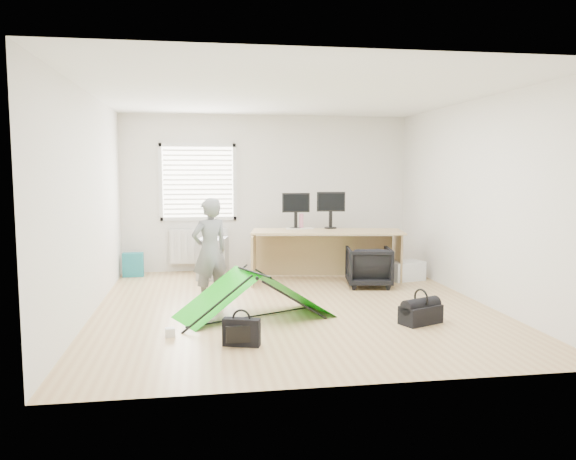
{
  "coord_description": "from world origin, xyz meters",
  "views": [
    {
      "loc": [
        -1.17,
        -7.06,
        1.77
      ],
      "look_at": [
        0.0,
        0.4,
        0.95
      ],
      "focal_mm": 35.0,
      "sensor_mm": 36.0,
      "label": 1
    }
  ],
  "objects": [
    {
      "name": "desk",
      "position": [
        0.8,
        1.52,
        0.4
      ],
      "size": [
        2.46,
        1.14,
        0.81
      ],
      "primitive_type": "cube",
      "rotation": [
        0.0,
        0.0,
        -0.17
      ],
      "color": "tan",
      "rests_on": "ground"
    },
    {
      "name": "laptop_bag",
      "position": [
        -0.78,
        -1.56,
        0.14
      ],
      "size": [
        0.39,
        0.22,
        0.28
      ],
      "primitive_type": "cube",
      "rotation": [
        0.0,
        0.0,
        -0.32
      ],
      "color": "black",
      "rests_on": "ground"
    },
    {
      "name": "monitor_left",
      "position": [
        0.35,
        1.85,
        1.02
      ],
      "size": [
        0.45,
        0.1,
        0.43
      ],
      "primitive_type": "cube",
      "rotation": [
        0.0,
        0.0,
        0.02
      ],
      "color": "black",
      "rests_on": "desk"
    },
    {
      "name": "office_chair",
      "position": [
        1.33,
        1.01,
        0.3
      ],
      "size": [
        0.75,
        0.76,
        0.61
      ],
      "primitive_type": "imported",
      "rotation": [
        0.0,
        0.0,
        2.98
      ],
      "color": "black",
      "rests_on": "ground"
    },
    {
      "name": "kite",
      "position": [
        -0.55,
        -0.5,
        0.27
      ],
      "size": [
        1.93,
        1.42,
        0.55
      ],
      "primitive_type": null,
      "rotation": [
        0.0,
        0.0,
        0.42
      ],
      "color": "#13BC11",
      "rests_on": "ground"
    },
    {
      "name": "person",
      "position": [
        -1.06,
        0.29,
        0.7
      ],
      "size": [
        0.61,
        0.53,
        1.4
      ],
      "primitive_type": "imported",
      "rotation": [
        0.0,
        0.0,
        3.6
      ],
      "color": "slate",
      "rests_on": "ground"
    },
    {
      "name": "ground",
      "position": [
        0.0,
        0.0,
        0.0
      ],
      "size": [
        5.5,
        5.5,
        0.0
      ],
      "primitive_type": "plane",
      "color": "tan",
      "rests_on": "ground"
    },
    {
      "name": "monitor_right",
      "position": [
        0.93,
        1.85,
        1.03
      ],
      "size": [
        0.47,
        0.16,
        0.44
      ],
      "primitive_type": "cube",
      "rotation": [
        0.0,
        0.0,
        -0.13
      ],
      "color": "black",
      "rests_on": "desk"
    },
    {
      "name": "window",
      "position": [
        -1.2,
        2.71,
        1.55
      ],
      "size": [
        1.2,
        0.06,
        1.2
      ],
      "primitive_type": "cube",
      "color": "silver",
      "rests_on": "back_wall"
    },
    {
      "name": "filing_cabinet",
      "position": [
        -0.99,
        2.03,
        0.33
      ],
      "size": [
        0.55,
        0.65,
        0.66
      ],
      "primitive_type": "cube",
      "rotation": [
        0.0,
        0.0,
        -0.25
      ],
      "color": "#939597",
      "rests_on": "ground"
    },
    {
      "name": "back_wall",
      "position": [
        0.0,
        2.75,
        1.35
      ],
      "size": [
        5.0,
        0.02,
        2.7
      ],
      "primitive_type": "cube",
      "color": "silver",
      "rests_on": "ground"
    },
    {
      "name": "duffel_bag",
      "position": [
        1.32,
        -1.06,
        0.11
      ],
      "size": [
        0.54,
        0.42,
        0.21
      ],
      "primitive_type": "cube",
      "rotation": [
        0.0,
        0.0,
        0.4
      ],
      "color": "black",
      "rests_on": "ground"
    },
    {
      "name": "storage_crate",
      "position": [
        2.07,
        1.42,
        0.15
      ],
      "size": [
        0.62,
        0.5,
        0.3
      ],
      "primitive_type": "cube",
      "rotation": [
        0.0,
        0.0,
        0.26
      ],
      "color": "silver",
      "rests_on": "ground"
    },
    {
      "name": "thermos",
      "position": [
        0.45,
        1.86,
        0.93
      ],
      "size": [
        0.09,
        0.09,
        0.25
      ],
      "primitive_type": "cylinder",
      "rotation": [
        0.0,
        0.0,
        -0.36
      ],
      "color": "#BA6880",
      "rests_on": "desk"
    },
    {
      "name": "tote_bag",
      "position": [
        -2.28,
        2.38,
        0.2
      ],
      "size": [
        0.34,
        0.15,
        0.4
      ],
      "primitive_type": "cube",
      "rotation": [
        0.0,
        0.0,
        -0.01
      ],
      "color": "#1D7480",
      "rests_on": "ground"
    },
    {
      "name": "keyboard",
      "position": [
        0.42,
        1.82,
        0.82
      ],
      "size": [
        0.43,
        0.15,
        0.02
      ],
      "primitive_type": "cube",
      "rotation": [
        0.0,
        0.0,
        -0.01
      ],
      "color": "beige",
      "rests_on": "desk"
    },
    {
      "name": "white_box",
      "position": [
        -1.51,
        -1.14,
        0.05
      ],
      "size": [
        0.11,
        0.11,
        0.09
      ],
      "primitive_type": "cube",
      "rotation": [
        0.0,
        0.0,
        0.19
      ],
      "color": "silver",
      "rests_on": "ground"
    },
    {
      "name": "radiator",
      "position": [
        -1.2,
        2.67,
        0.45
      ],
      "size": [
        1.0,
        0.12,
        0.6
      ],
      "primitive_type": "cube",
      "color": "silver",
      "rests_on": "back_wall"
    }
  ]
}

